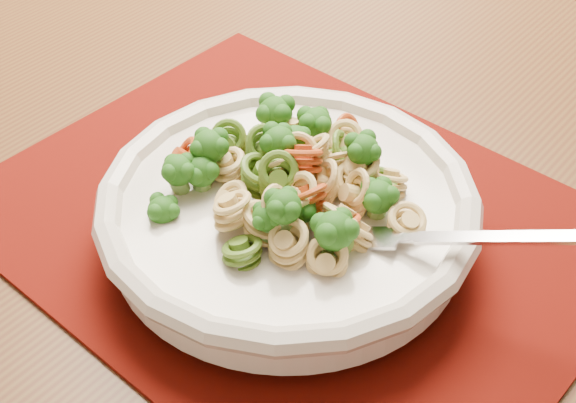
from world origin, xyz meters
The scene contains 5 objects.
dining_table centered at (0.55, -0.68, 0.67)m, with size 1.35×0.87×0.79m.
placemat centered at (0.58, -0.84, 0.79)m, with size 0.46×0.36×0.00m, color #4C0B03.
pasta_bowl centered at (0.60, -0.85, 0.82)m, with size 0.28×0.28×0.05m.
pasta_broccoli_heap centered at (0.60, -0.85, 0.84)m, with size 0.24×0.24×0.06m, color tan, non-canonical shape.
fork centered at (0.67, -0.85, 0.83)m, with size 0.19×0.02×0.01m, color silver, non-canonical shape.
Camera 1 is at (0.87, -1.19, 1.21)m, focal length 50.00 mm.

